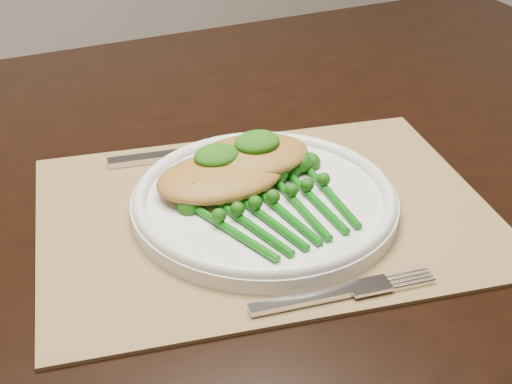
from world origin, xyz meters
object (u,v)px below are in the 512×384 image
dinner_plate (265,200)px  chicken_fillet_left (220,177)px  placemat (265,212)px  dining_table (197,379)px  broccolini_bundle (283,212)px

dinner_plate → chicken_fillet_left: bearing=127.3°
placemat → dinner_plate: bearing=96.8°
dining_table → dinner_plate: bearing=-72.7°
dining_table → chicken_fillet_left: bearing=-86.0°
placemat → chicken_fillet_left: bearing=143.2°
dining_table → broccolini_bundle: size_ratio=10.28×
dining_table → broccolini_bundle: bearing=-75.9°
chicken_fillet_left → broccolini_bundle: bearing=-64.2°
broccolini_bundle → dining_table: bearing=95.8°
dining_table → chicken_fillet_left: 0.42m
placemat → chicken_fillet_left: (-0.03, 0.04, 0.03)m
dining_table → dinner_plate: size_ratio=5.93×
dinner_plate → chicken_fillet_left: chicken_fillet_left is taller
placemat → chicken_fillet_left: chicken_fillet_left is taller
dinner_plate → chicken_fillet_left: size_ratio=2.00×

